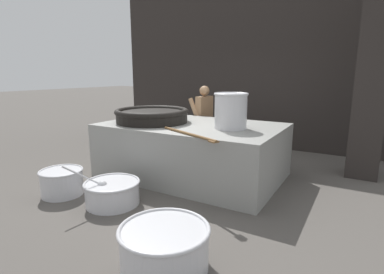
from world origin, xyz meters
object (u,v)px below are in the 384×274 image
prep_bowl_extra (62,181)px  prep_bowl_meat (164,245)px  stock_pot (231,110)px  prep_bowl_vegetables (112,191)px  giant_wok_near (152,115)px  cook (204,118)px

prep_bowl_extra → prep_bowl_meat: bearing=-15.4°
stock_pot → prep_bowl_vegetables: size_ratio=0.62×
stock_pot → prep_bowl_extra: bearing=-140.1°
giant_wok_near → prep_bowl_vegetables: giant_wok_near is taller
stock_pot → prep_bowl_vegetables: stock_pot is taller
stock_pot → cook: bearing=131.3°
giant_wok_near → prep_bowl_extra: size_ratio=2.09×
giant_wok_near → cook: (0.28, 1.51, -0.24)m
cook → prep_bowl_extra: bearing=82.7°
cook → prep_bowl_meat: 4.13m
giant_wok_near → cook: 1.55m
stock_pot → prep_bowl_extra: (-2.04, -1.71, -1.04)m
prep_bowl_vegetables → prep_bowl_meat: size_ratio=1.05×
stock_pot → prep_bowl_meat: stock_pot is taller
cook → prep_bowl_extra: cook is taller
prep_bowl_meat → stock_pot: bearing=98.4°
prep_bowl_vegetables → prep_bowl_meat: (1.48, -0.80, 0.04)m
giant_wok_near → cook: bearing=79.4°
stock_pot → prep_bowl_meat: 2.61m
stock_pot → prep_bowl_extra: 2.86m
giant_wok_near → stock_pot: stock_pot is taller
cook → prep_bowl_meat: cook is taller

